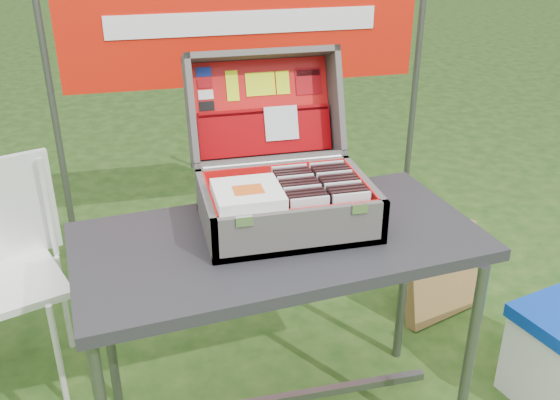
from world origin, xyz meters
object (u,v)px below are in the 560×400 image
object	(u,v)px
table	(279,337)
suitcase	(283,150)
cardboard_box	(441,274)
chair	(5,288)

from	to	relation	value
table	suitcase	distance (m)	0.66
suitcase	cardboard_box	xyz separation A→B (m)	(0.86, 0.39, -0.84)
suitcase	chair	distance (m)	1.22
table	cardboard_box	distance (m)	1.05
cardboard_box	chair	bearing A→B (deg)	162.17
suitcase	cardboard_box	world-z (taller)	suitcase
chair	table	bearing A→B (deg)	-46.58
suitcase	cardboard_box	distance (m)	1.26
table	cardboard_box	size ratio (longest dim) A/B	3.02
table	chair	distance (m)	1.07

